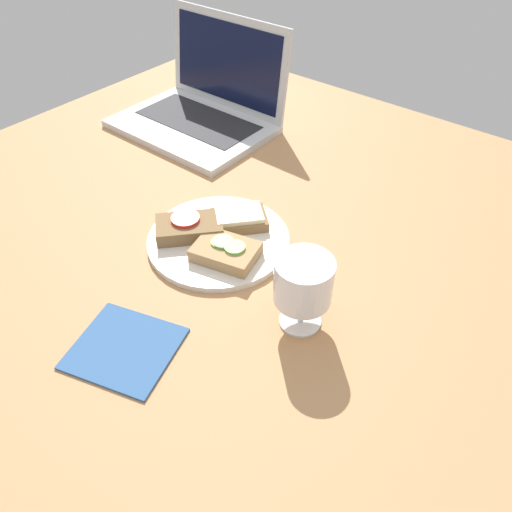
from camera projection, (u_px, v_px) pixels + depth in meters
The scene contains 8 objects.
wooden_table at pixel (224, 254), 88.27cm from camera, with size 140.00×140.00×3.00cm, color #B27F51.
plate at pixel (219, 240), 88.00cm from camera, with size 25.02×25.02×1.11cm, color silver.
sandwich_with_cucumber at pixel (226, 251), 83.07cm from camera, with size 11.92×9.77×2.79cm.
sandwich_with_cheese at pixel (239, 219), 89.63cm from camera, with size 11.42×11.73×2.70cm.
sandwich_with_tomato at pixel (189, 227), 87.58cm from camera, with size 12.76×13.05×3.21cm.
wine_glass at pixel (303, 283), 69.36cm from camera, with size 8.40×8.40×11.99cm.
laptop at pixel (203, 107), 118.68cm from camera, with size 35.78×28.00×22.78cm.
napkin at pixel (125, 348), 70.87cm from camera, with size 14.18×12.97×0.40cm, color #33598C.
Camera 1 is at (45.70, -47.57, 60.44)cm, focal length 35.00 mm.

